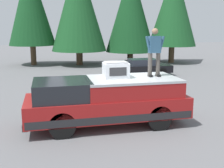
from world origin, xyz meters
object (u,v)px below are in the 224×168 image
at_px(pickup_truck, 107,101).
at_px(compressor_unit, 116,70).
at_px(person_on_truck_bed, 154,51).
at_px(parked_car_black, 142,67).

distance_m(pickup_truck, compressor_unit, 1.11).
bearing_deg(person_on_truck_bed, parked_car_black, -16.67).
distance_m(compressor_unit, person_on_truck_bed, 1.51).
height_order(compressor_unit, person_on_truck_bed, person_on_truck_bed).
relative_size(pickup_truck, parked_car_black, 1.35).
relative_size(pickup_truck, compressor_unit, 6.60).
xyz_separation_m(person_on_truck_bed, parked_car_black, (9.26, -2.77, -1.97)).
bearing_deg(parked_car_black, compressor_unit, 155.71).
bearing_deg(pickup_truck, compressor_unit, -70.68).
bearing_deg(pickup_truck, parked_car_black, -25.73).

